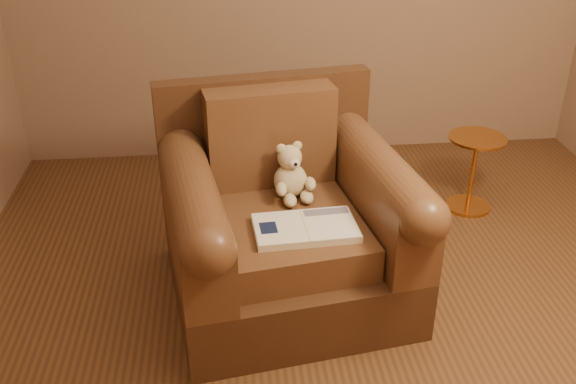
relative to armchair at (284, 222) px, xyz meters
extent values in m
plane|color=brown|center=(0.31, -0.30, -0.39)|extent=(4.00, 4.00, 0.00)
cube|color=#432716|center=(0.01, -0.05, -0.23)|extent=(1.26, 1.22, 0.31)
cube|color=#432716|center=(-0.07, 0.42, 0.27)|extent=(1.12, 0.28, 0.69)
cube|color=brown|center=(0.02, -0.10, 0.01)|extent=(0.76, 0.87, 0.17)
cube|color=brown|center=(-0.04, 0.28, 0.34)|extent=(0.67, 0.28, 0.50)
cube|color=brown|center=(-0.42, -0.17, 0.10)|extent=(0.37, 0.97, 0.36)
cube|color=brown|center=(0.46, -0.04, 0.10)|extent=(0.37, 0.97, 0.36)
cylinder|color=brown|center=(-0.42, -0.17, 0.28)|extent=(0.37, 0.97, 0.22)
cylinder|color=brown|center=(0.46, -0.04, 0.28)|extent=(0.37, 0.97, 0.22)
ellipsoid|color=#CFB890|center=(0.04, 0.11, 0.17)|extent=(0.17, 0.15, 0.18)
sphere|color=#CFB890|center=(0.04, 0.12, 0.29)|extent=(0.12, 0.12, 0.12)
ellipsoid|color=#CFB890|center=(0.00, 0.12, 0.35)|extent=(0.05, 0.03, 0.05)
ellipsoid|color=#CFB890|center=(0.08, 0.14, 0.35)|extent=(0.05, 0.03, 0.05)
ellipsoid|color=beige|center=(0.06, 0.07, 0.28)|extent=(0.06, 0.04, 0.05)
sphere|color=black|center=(0.06, 0.05, 0.29)|extent=(0.02, 0.02, 0.02)
ellipsoid|color=#CFB890|center=(-0.01, 0.03, 0.17)|extent=(0.06, 0.11, 0.06)
ellipsoid|color=#CFB890|center=(0.14, 0.07, 0.17)|extent=(0.06, 0.11, 0.06)
ellipsoid|color=#CFB890|center=(0.03, 0.00, 0.12)|extent=(0.07, 0.11, 0.06)
ellipsoid|color=#CFB890|center=(0.11, 0.03, 0.12)|extent=(0.07, 0.11, 0.06)
cube|color=beige|center=(0.07, -0.24, 0.11)|extent=(0.48, 0.31, 0.03)
cube|color=white|center=(-0.04, -0.25, 0.13)|extent=(0.24, 0.29, 0.00)
cube|color=white|center=(0.19, -0.23, 0.13)|extent=(0.24, 0.29, 0.00)
cube|color=beige|center=(0.07, -0.24, 0.13)|extent=(0.03, 0.28, 0.00)
cube|color=#0F1638|center=(-0.10, -0.25, 0.13)|extent=(0.08, 0.10, 0.00)
cube|color=slate|center=(0.18, -0.14, 0.13)|extent=(0.21, 0.07, 0.00)
cylinder|color=#D28939|center=(1.24, 0.71, -0.38)|extent=(0.28, 0.28, 0.02)
cylinder|color=#D28939|center=(1.24, 0.71, -0.15)|extent=(0.03, 0.03, 0.45)
cylinder|color=#D28939|center=(1.24, 0.71, 0.09)|extent=(0.35, 0.35, 0.02)
cylinder|color=#D28939|center=(1.24, 0.71, 0.08)|extent=(0.03, 0.03, 0.02)
camera|label=1|loc=(-0.26, -2.69, 1.63)|focal=40.00mm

